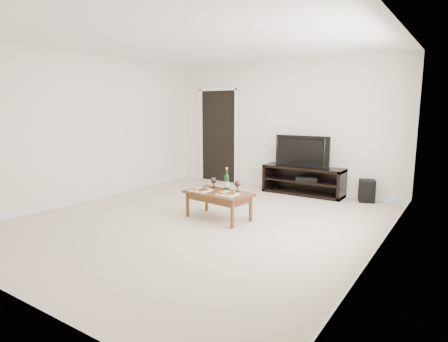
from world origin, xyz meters
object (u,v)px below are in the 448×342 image
(television, at_px, (304,151))
(media_console, at_px, (303,180))
(subwoofer, at_px, (367,191))
(coffee_table, at_px, (218,205))

(television, bearing_deg, media_console, 0.00)
(television, xyz_separation_m, subwoofer, (1.18, 0.09, -0.65))
(television, distance_m, subwoofer, 1.35)
(subwoofer, bearing_deg, television, 165.27)
(television, height_order, coffee_table, television)
(subwoofer, relative_size, coffee_table, 0.39)
(television, relative_size, coffee_table, 1.04)
(television, height_order, subwoofer, television)
(media_console, xyz_separation_m, subwoofer, (1.18, 0.09, -0.08))
(television, bearing_deg, subwoofer, 1.74)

